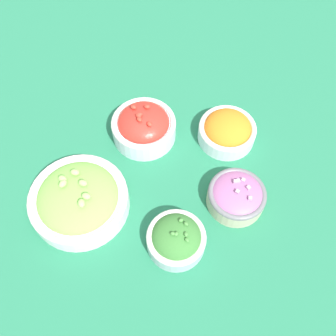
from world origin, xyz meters
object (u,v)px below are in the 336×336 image
Objects in this scene: bowl_red_onion at (237,196)px; bowl_broccoli at (176,239)px; bowl_cherry_tomatoes at (144,126)px; bowl_lettuce at (79,199)px; bowl_carrots at (227,130)px.

bowl_broccoli is at bearing 47.46° from bowl_red_onion.
bowl_red_onion is at bearing 149.46° from bowl_cherry_tomatoes.
bowl_cherry_tomatoes reaches higher than bowl_broccoli.
bowl_lettuce reaches higher than bowl_carrots.
bowl_carrots is at bearing -103.89° from bowl_broccoli.
bowl_lettuce is 0.35m from bowl_carrots.
bowl_cherry_tomatoes is 0.19m from bowl_carrots.
bowl_lettuce is at bearing -11.98° from bowl_broccoli.
bowl_broccoli is 0.57× the size of bowl_lettuce.
bowl_broccoli is 0.21m from bowl_lettuce.
bowl_lettuce is (0.09, 0.20, -0.00)m from bowl_cherry_tomatoes.
bowl_cherry_tomatoes is 0.27m from bowl_broccoli.
bowl_carrots is (-0.18, -0.03, -0.01)m from bowl_cherry_tomatoes.
bowl_red_onion is at bearing -132.54° from bowl_broccoli.
bowl_cherry_tomatoes is at bearing 8.68° from bowl_carrots.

